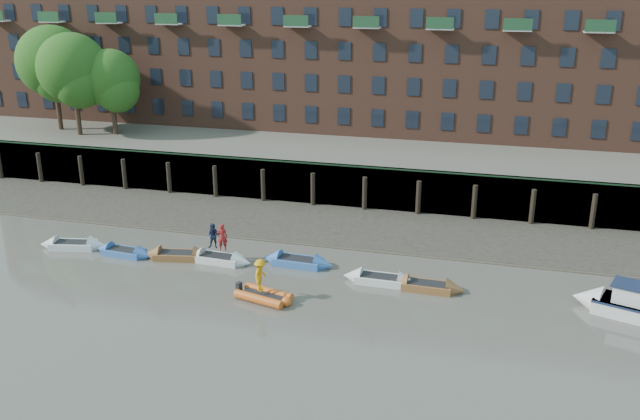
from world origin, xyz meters
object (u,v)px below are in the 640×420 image
(rowboat_1, at_px, (124,252))
(person_rower_a, at_px, (222,237))
(rowboat_2, at_px, (177,255))
(rowboat_6, at_px, (427,286))
(person_rower_b, at_px, (214,236))
(rowboat_0, at_px, (73,245))
(person_rib_crew, at_px, (260,275))
(rowboat_3, at_px, (219,259))
(rowboat_4, at_px, (298,262))
(rowboat_5, at_px, (380,279))
(rib_tender, at_px, (266,296))
(motor_launch, at_px, (621,303))

(rowboat_1, distance_m, person_rower_a, 6.70)
(rowboat_2, bearing_deg, rowboat_6, -12.72)
(rowboat_2, distance_m, person_rower_b, 2.78)
(rowboat_0, xyz_separation_m, person_rib_crew, (14.17, -3.77, 1.21))
(rowboat_3, distance_m, person_rib_crew, 6.02)
(rowboat_4, height_order, rowboat_6, rowboat_4)
(rowboat_5, xyz_separation_m, person_rower_a, (-9.76, 0.35, 1.47))
(rowboat_1, bearing_deg, rowboat_3, 9.21)
(person_rower_a, xyz_separation_m, person_rib_crew, (3.90, -4.07, -0.26))
(rowboat_2, xyz_separation_m, rib_tender, (7.20, -3.97, 0.02))
(rowboat_5, bearing_deg, rowboat_2, 179.92)
(rowboat_1, bearing_deg, person_rower_a, 8.66)
(rowboat_3, xyz_separation_m, person_rib_crew, (4.24, -4.10, 1.21))
(rowboat_2, bearing_deg, rowboat_3, -7.50)
(rowboat_5, distance_m, person_rib_crew, 7.05)
(rowboat_6, bearing_deg, rowboat_2, 179.54)
(motor_launch, height_order, person_rib_crew, person_rib_crew)
(rowboat_3, xyz_separation_m, person_rower_b, (-0.31, 0.14, 1.41))
(rowboat_3, bearing_deg, rowboat_1, -171.40)
(rowboat_0, bearing_deg, rowboat_2, -10.22)
(rowboat_0, distance_m, rowboat_3, 9.94)
(rowboat_0, distance_m, person_rower_b, 9.74)
(rowboat_4, height_order, rib_tender, rowboat_4)
(rowboat_5, relative_size, motor_launch, 0.75)
(rowboat_5, xyz_separation_m, rib_tender, (-5.59, -3.76, 0.02))
(rowboat_0, distance_m, rowboat_6, 22.73)
(person_rower_a, distance_m, person_rib_crew, 5.64)
(rowboat_4, distance_m, rib_tender, 4.96)
(rowboat_2, bearing_deg, person_rib_crew, -40.72)
(rowboat_6, relative_size, person_rower_b, 2.71)
(rowboat_4, bearing_deg, rib_tender, -91.25)
(person_rower_b, bearing_deg, rib_tender, -49.40)
(rowboat_2, relative_size, rowboat_6, 1.05)
(rowboat_2, xyz_separation_m, rowboat_3, (2.69, 0.17, -0.00))
(person_rower_b, bearing_deg, person_rower_a, -22.50)
(rowboat_0, height_order, rowboat_2, rowboat_0)
(person_rower_a, height_order, person_rib_crew, person_rower_a)
(rib_tender, xyz_separation_m, person_rower_a, (-4.17, 4.11, 1.45))
(motor_launch, bearing_deg, rowboat_3, 16.24)
(rowboat_4, distance_m, rowboat_6, 8.10)
(rowboat_5, bearing_deg, rowboat_6, -3.88)
(rib_tender, distance_m, motor_launch, 18.59)
(rowboat_0, bearing_deg, rowboat_5, -11.64)
(rowboat_3, relative_size, rib_tender, 1.32)
(rib_tender, height_order, person_rower_a, person_rower_a)
(rowboat_1, xyz_separation_m, rowboat_4, (10.99, 1.34, 0.02))
(rib_tender, relative_size, person_rower_a, 1.94)
(motor_launch, distance_m, person_rower_a, 22.50)
(rowboat_0, relative_size, rib_tender, 1.38)
(person_rower_b, relative_size, person_rib_crew, 0.87)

